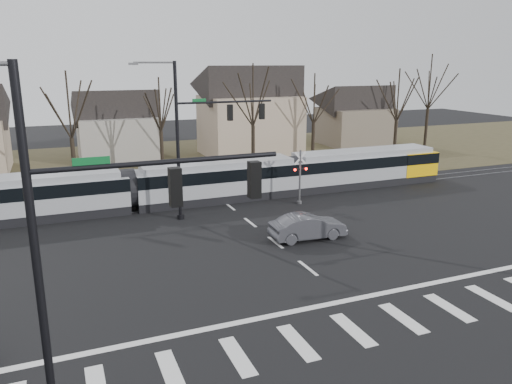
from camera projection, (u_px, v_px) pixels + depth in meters
name	position (u px, v px, depth m)	size (l,w,h in m)	color
ground	(328.00, 284.00, 23.49)	(140.00, 140.00, 0.00)	black
grass_verge	(173.00, 162.00, 52.17)	(140.00, 28.00, 0.01)	#38331E
crosswalk	(378.00, 324.00, 19.90)	(27.00, 2.60, 0.01)	silver
stop_line	(349.00, 300.00, 21.87)	(28.00, 0.35, 0.01)	silver
lane_dashes	(221.00, 200.00, 37.83)	(0.18, 30.00, 0.01)	silver
rail_pair	(222.00, 200.00, 37.64)	(90.00, 1.52, 0.06)	#59595E
tram	(216.00, 179.00, 37.27)	(39.56, 2.94, 3.00)	gray
sedan	(308.00, 227.00, 29.31)	(4.59, 1.75, 1.49)	#434349
signal_pole_near_left	(102.00, 239.00, 12.88)	(9.28, 0.44, 10.20)	black
signal_pole_far	(201.00, 132.00, 32.37)	(9.28, 0.44, 10.20)	black
rail_crossing_signal	(300.00, 179.00, 36.30)	(1.08, 0.36, 4.00)	#59595B
tree_row	(207.00, 119.00, 46.25)	(59.20, 7.20, 10.00)	black
house_b	(117.00, 122.00, 52.92)	(8.64, 7.56, 7.65)	gray
house_c	(250.00, 108.00, 55.02)	(10.80, 8.64, 10.10)	tan
house_d	(355.00, 112.00, 62.60)	(8.64, 7.56, 7.65)	brown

